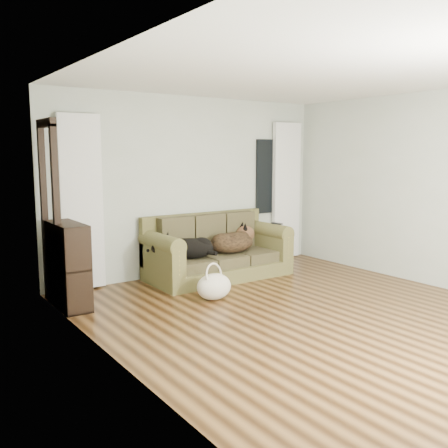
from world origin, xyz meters
TOP-DOWN VIEW (x-y plane):
  - floor at (0.00, 0.00)m, footprint 5.00×5.00m
  - ceiling at (0.00, 0.00)m, footprint 5.00×5.00m
  - wall_back at (0.00, 2.50)m, footprint 4.50×0.04m
  - wall_left at (-2.25, 0.00)m, footprint 0.04×5.00m
  - wall_right at (2.25, 0.00)m, footprint 0.04×5.00m
  - curtain_left at (-1.70, 2.42)m, footprint 0.55×0.08m
  - curtain_right at (1.80, 2.42)m, footprint 0.55×0.08m
  - window_pane at (1.45, 2.47)m, footprint 0.50×0.03m
  - door_casing at (-2.20, 2.05)m, footprint 0.07×0.60m
  - sofa at (0.12, 1.97)m, footprint 2.04×0.88m
  - dog_black_lab at (-0.42, 1.96)m, footprint 0.82×0.77m
  - dog_shepherd at (0.37, 1.95)m, footprint 0.73×0.52m
  - tv_remote at (1.07, 1.80)m, footprint 0.09×0.20m
  - tote_bag at (-0.55, 1.09)m, footprint 0.45×0.35m
  - bookshelf at (-2.09, 1.82)m, footprint 0.38×0.82m

SIDE VIEW (x-z plane):
  - floor at x=0.00m, z-range 0.00..0.00m
  - tote_bag at x=-0.55m, z-range 0.00..0.32m
  - sofa at x=0.12m, z-range 0.03..0.87m
  - dog_black_lab at x=-0.42m, z-range 0.34..0.62m
  - dog_shepherd at x=0.37m, z-range 0.33..0.65m
  - bookshelf at x=-2.09m, z-range 0.01..0.99m
  - tv_remote at x=1.07m, z-range 0.72..0.74m
  - door_casing at x=-2.20m, z-range 0.00..2.10m
  - curtain_left at x=-1.70m, z-range 0.02..2.27m
  - curtain_right at x=1.80m, z-range 0.02..2.27m
  - wall_back at x=0.00m, z-range 0.00..2.60m
  - wall_left at x=-2.25m, z-range 0.00..2.60m
  - wall_right at x=2.25m, z-range 0.00..2.60m
  - window_pane at x=1.45m, z-range 0.80..2.00m
  - ceiling at x=0.00m, z-range 2.60..2.60m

